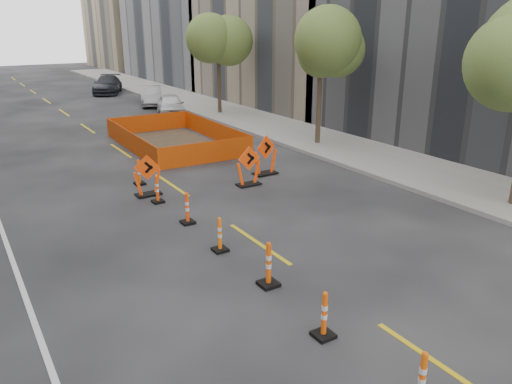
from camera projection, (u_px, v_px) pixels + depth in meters
ground_plane at (362, 313)px, 10.28m from camera, size 140.00×140.00×0.00m
sidewalk_right at (327, 142)px, 24.39m from camera, size 4.00×90.00×0.15m
bld_right_c at (312, 2)px, 35.62m from camera, size 12.00×16.00×14.00m
bld_right_e at (143, 2)px, 63.22m from camera, size 12.00×14.00×16.00m
tree_r_b at (321, 48)px, 22.65m from camera, size 2.80×2.80×5.95m
tree_r_c at (218, 41)px, 30.67m from camera, size 2.80×2.80×5.95m
channelizer_1 at (422, 378)px, 7.68m from camera, size 0.38×0.38×0.97m
channelizer_2 at (324, 314)px, 9.35m from camera, size 0.38×0.38×0.97m
channelizer_3 at (269, 264)px, 11.17m from camera, size 0.43×0.43×1.09m
channelizer_4 at (220, 234)px, 12.90m from camera, size 0.37×0.37×0.95m
channelizer_5 at (187, 208)px, 14.68m from camera, size 0.38×0.38×0.97m
channelizer_6 at (157, 189)px, 16.39m from camera, size 0.37×0.37×0.93m
channelizer_7 at (139, 172)px, 18.20m from camera, size 0.38×0.38×0.96m
chevron_sign_left at (147, 175)px, 16.99m from camera, size 1.11×0.93×1.44m
chevron_sign_center at (249, 166)px, 18.03m from camera, size 1.01×0.63×1.47m
chevron_sign_right at (265, 155)px, 19.30m from camera, size 1.16×0.84×1.57m
safety_fence at (174, 136)px, 23.98m from camera, size 4.53×7.53×0.93m
parked_car_near at (171, 105)px, 31.59m from camera, size 2.63×4.19×1.33m
parked_car_mid at (151, 96)px, 35.47m from camera, size 2.64×4.27×1.33m
parked_car_far at (107, 85)px, 41.27m from camera, size 3.76×5.23×1.41m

